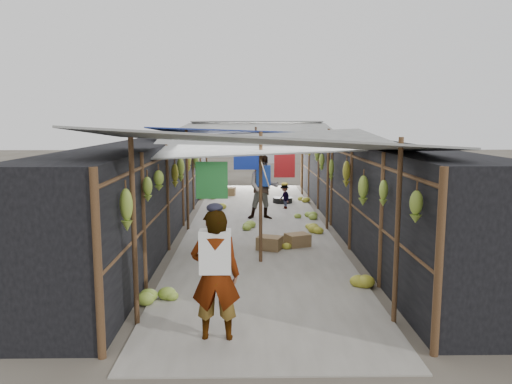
{
  "coord_description": "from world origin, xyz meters",
  "views": [
    {
      "loc": [
        -0.25,
        -6.65,
        2.83
      ],
      "look_at": [
        -0.07,
        4.18,
        1.25
      ],
      "focal_mm": 35.0,
      "sensor_mm": 36.0,
      "label": 1
    }
  ],
  "objects": [
    {
      "name": "crate_mid",
      "position": [
        0.86,
        4.21,
        0.15
      ],
      "size": [
        0.61,
        0.56,
        0.3
      ],
      "primitive_type": "cube",
      "rotation": [
        0.0,
        0.0,
        0.39
      ],
      "color": "olive",
      "rests_on": "ground"
    },
    {
      "name": "stall_left",
      "position": [
        -2.7,
        6.5,
        1.15
      ],
      "size": [
        1.4,
        15.0,
        2.3
      ],
      "primitive_type": "cube",
      "color": "black",
      "rests_on": "ground"
    },
    {
      "name": "floor_bananas",
      "position": [
        0.38,
        7.09,
        0.15
      ],
      "size": [
        3.92,
        10.77,
        0.35
      ],
      "color": "#A09E29",
      "rests_on": "ground"
    },
    {
      "name": "market_canopy",
      "position": [
        0.03,
        6.83,
        2.41
      ],
      "size": [
        5.62,
        15.2,
        2.77
      ],
      "color": "brown",
      "rests_on": "ground"
    },
    {
      "name": "hanging_bananas",
      "position": [
        -0.12,
        6.59,
        1.65
      ],
      "size": [
        3.96,
        14.14,
        0.77
      ],
      "color": "olive",
      "rests_on": "ground"
    },
    {
      "name": "vendor_seated",
      "position": [
        0.91,
        8.92,
        0.4
      ],
      "size": [
        0.48,
        0.59,
        0.8
      ],
      "primitive_type": "imported",
      "rotation": [
        0.0,
        0.0,
        -1.15
      ],
      "color": "#504945",
      "rests_on": "ground"
    },
    {
      "name": "ground",
      "position": [
        0.0,
        0.0,
        0.0
      ],
      "size": [
        80.0,
        80.0,
        0.0
      ],
      "primitive_type": "plane",
      "color": "#6B6356",
      "rests_on": "ground"
    },
    {
      "name": "crate_back",
      "position": [
        -0.97,
        11.75,
        0.16
      ],
      "size": [
        0.53,
        0.45,
        0.31
      ],
      "primitive_type": "cube",
      "rotation": [
        0.0,
        0.0,
        -0.11
      ],
      "color": "olive",
      "rests_on": "ground"
    },
    {
      "name": "aisle_slab",
      "position": [
        0.0,
        6.5,
        0.01
      ],
      "size": [
        3.6,
        16.0,
        0.02
      ],
      "primitive_type": "cube",
      "color": "#9E998E",
      "rests_on": "ground"
    },
    {
      "name": "crate_near",
      "position": [
        0.22,
        3.94,
        0.15
      ],
      "size": [
        0.62,
        0.56,
        0.3
      ],
      "primitive_type": "cube",
      "rotation": [
        0.0,
        0.0,
        -0.37
      ],
      "color": "olive",
      "rests_on": "ground"
    },
    {
      "name": "shopper_blue",
      "position": [
        0.19,
        7.35,
        0.92
      ],
      "size": [
        0.91,
        0.72,
        1.85
      ],
      "primitive_type": "imported",
      "rotation": [
        0.0,
        0.0,
        0.02
      ],
      "color": "navy",
      "rests_on": "ground"
    },
    {
      "name": "black_basin",
      "position": [
        0.93,
        10.09,
        0.1
      ],
      "size": [
        0.67,
        0.67,
        0.2
      ],
      "primitive_type": "cylinder",
      "color": "black",
      "rests_on": "ground"
    },
    {
      "name": "stall_right",
      "position": [
        2.7,
        6.5,
        1.15
      ],
      "size": [
        1.4,
        15.0,
        2.3
      ],
      "primitive_type": "cube",
      "color": "black",
      "rests_on": "ground"
    },
    {
      "name": "vendor_elderly",
      "position": [
        -0.67,
        -0.5,
        0.86
      ],
      "size": [
        0.64,
        0.43,
        1.73
      ],
      "primitive_type": "imported",
      "rotation": [
        0.0,
        0.0,
        3.12
      ],
      "color": "silver",
      "rests_on": "ground"
    }
  ]
}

